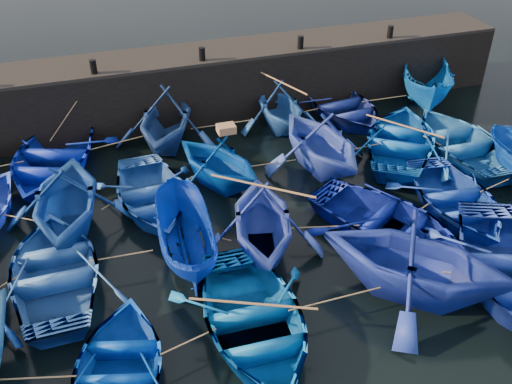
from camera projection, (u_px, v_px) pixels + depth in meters
name	position (u px, v px, depth m)	size (l,w,h in m)	color
ground	(293.00, 276.00, 15.50)	(120.00, 120.00, 0.00)	black
quay_wall	(199.00, 85.00, 23.05)	(26.00, 2.50, 2.50)	black
quay_top	(197.00, 54.00, 22.31)	(26.00, 2.50, 0.12)	black
bollard_1	(93.00, 67.00, 20.38)	(0.24, 0.24, 0.50)	black
bollard_2	(202.00, 54.00, 21.43)	(0.24, 0.24, 0.50)	black
bollard_3	(301.00, 42.00, 22.48)	(0.24, 0.24, 0.50)	black
bollard_4	(390.00, 32.00, 23.53)	(0.24, 0.24, 0.50)	black
boat_1	(51.00, 157.00, 19.67)	(3.89, 5.44, 1.13)	#061C9F
boat_2	(166.00, 118.00, 20.82)	(3.79, 4.39, 2.31)	navy
boat_3	(280.00, 106.00, 22.06)	(3.19, 3.70, 1.94)	#2054A2
boat_4	(342.00, 106.00, 23.15)	(3.46, 4.84, 1.00)	navy
boat_5	(427.00, 83.00, 23.85)	(1.93, 5.13, 1.98)	#0756B5
boat_7	(66.00, 198.00, 16.51)	(3.89, 4.51, 2.38)	navy
boat_8	(151.00, 194.00, 17.92)	(3.27, 4.58, 0.95)	#2254AE
boat_9	(218.00, 160.00, 18.64)	(3.23, 3.75, 1.97)	#003A92
boat_10	(321.00, 140.00, 19.42)	(3.80, 4.41, 2.32)	blue
boat_11	(402.00, 140.00, 20.70)	(3.73, 5.22, 1.08)	#0546A6
boat_12	(462.00, 142.00, 20.62)	(3.66, 5.11, 1.06)	#1A5DA7
boat_14	(56.00, 269.00, 14.96)	(3.52, 4.92, 1.02)	blue
boat_15	(185.00, 237.00, 15.65)	(1.51, 4.01, 1.55)	#02248E
boat_16	(262.00, 219.00, 15.83)	(3.54, 4.11, 2.16)	blue
boat_17	(387.00, 221.00, 16.73)	(3.47, 4.85, 1.01)	navy
boat_18	(456.00, 199.00, 17.70)	(3.33, 4.65, 0.97)	#0F3295
boat_21	(120.00, 369.00, 12.41)	(2.96, 4.14, 0.86)	#0034A7
boat_22	(253.00, 320.00, 13.46)	(3.59, 5.03, 1.04)	#0454A4
boat_23	(417.00, 258.00, 14.17)	(4.18, 4.85, 2.55)	navy
boat_24	(511.00, 267.00, 14.93)	(3.97, 5.55, 1.15)	#1B379D
wooden_crate	(226.00, 129.00, 18.09)	(0.57, 0.44, 0.26)	#9A6D43
mooring_ropes	(240.00, 155.00, 19.14)	(18.74, 11.64, 2.10)	tan
loose_oars	(307.00, 159.00, 17.56)	(10.14, 11.92, 1.18)	#99724C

